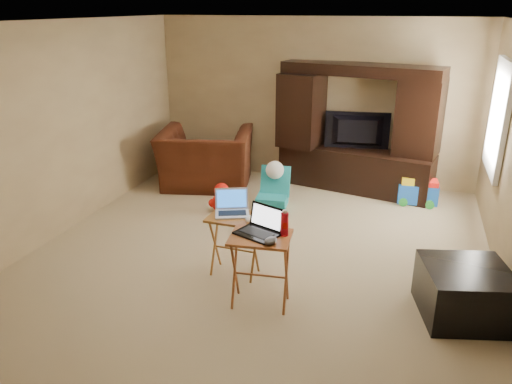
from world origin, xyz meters
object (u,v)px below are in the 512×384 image
(ottoman, at_px, (465,292))
(mouse_right, at_px, (271,241))
(plush_toy, at_px, (222,198))
(tray_table_left, at_px, (235,245))
(television, at_px, (357,132))
(laptop_left, at_px, (232,204))
(tray_table_right, at_px, (260,271))
(water_bottle, at_px, (285,224))
(push_toy, at_px, (418,190))
(mouse_left, at_px, (250,219))
(recliner, at_px, (206,159))
(entertainment_center, at_px, (357,129))
(child_rocker, at_px, (272,188))
(laptop_right, at_px, (257,222))

(ottoman, distance_m, mouse_right, 1.81)
(plush_toy, xyz_separation_m, tray_table_left, (0.73, -1.50, 0.12))
(television, relative_size, laptop_left, 2.78)
(television, xyz_separation_m, ottoman, (1.37, -3.07, -0.66))
(tray_table_right, height_order, water_bottle, water_bottle)
(plush_toy, height_order, push_toy, plush_toy)
(mouse_left, bearing_deg, plush_toy, 120.40)
(recliner, xyz_separation_m, laptop_left, (1.32, -2.39, 0.33))
(television, distance_m, tray_table_right, 3.52)
(plush_toy, height_order, ottoman, ottoman)
(entertainment_center, height_order, tray_table_right, entertainment_center)
(child_rocker, relative_size, tray_table_right, 0.78)
(push_toy, distance_m, mouse_left, 3.18)
(tray_table_right, relative_size, water_bottle, 3.25)
(laptop_left, relative_size, mouse_right, 2.38)
(tray_table_right, bearing_deg, mouse_left, 114.26)
(laptop_left, bearing_deg, mouse_right, -68.74)
(ottoman, bearing_deg, child_rocker, 139.71)
(laptop_left, xyz_separation_m, mouse_left, (0.22, -0.10, -0.09))
(mouse_left, bearing_deg, tray_table_right, -59.56)
(tray_table_right, relative_size, mouse_left, 5.34)
(television, xyz_separation_m, plush_toy, (-1.58, -1.48, -0.69))
(television, xyz_separation_m, tray_table_right, (-0.43, -3.45, -0.54))
(ottoman, bearing_deg, plush_toy, 151.78)
(tray_table_left, height_order, tray_table_right, tray_table_right)
(laptop_right, xyz_separation_m, mouse_right, (0.17, -0.14, -0.09))
(television, relative_size, recliner, 0.70)
(television, bearing_deg, push_toy, 152.12)
(entertainment_center, distance_m, tray_table_right, 3.53)
(entertainment_center, relative_size, plush_toy, 5.43)
(mouse_left, xyz_separation_m, water_bottle, (0.43, -0.32, 0.14))
(tray_table_left, distance_m, mouse_left, 0.41)
(plush_toy, bearing_deg, mouse_left, -59.60)
(laptop_right, distance_m, mouse_left, 0.45)
(push_toy, bearing_deg, water_bottle, -116.87)
(plush_toy, height_order, laptop_left, laptop_left)
(television, relative_size, water_bottle, 4.37)
(mouse_right, bearing_deg, mouse_left, 125.09)
(recliner, bearing_deg, television, -178.35)
(ottoman, distance_m, mouse_left, 2.08)
(laptop_left, bearing_deg, recliner, 96.75)
(entertainment_center, xyz_separation_m, mouse_left, (-0.66, -3.06, -0.26))
(tray_table_right, bearing_deg, water_bottle, 15.62)
(tray_table_right, relative_size, laptop_right, 1.91)
(television, distance_m, plush_toy, 2.27)
(water_bottle, bearing_deg, laptop_left, 147.43)
(recliner, distance_m, laptop_right, 3.37)
(tray_table_right, bearing_deg, plush_toy, 114.22)
(entertainment_center, relative_size, laptop_right, 6.18)
(child_rocker, distance_m, tray_table_right, 2.46)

